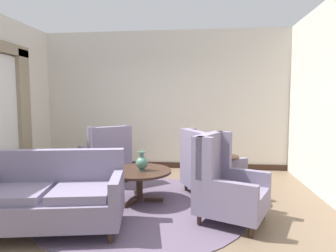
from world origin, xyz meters
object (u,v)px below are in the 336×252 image
object	(u,v)px
coffee_table	(139,175)
side_table	(223,175)
settee	(52,198)
armchair_near_sideboard	(208,168)
armchair_beside_settee	(106,158)
porcelain_vase	(142,162)
armchair_far_left	(225,185)

from	to	relation	value
coffee_table	side_table	distance (m)	1.26
settee	armchair_near_sideboard	distance (m)	2.36
armchair_beside_settee	side_table	xyz separation A→B (m)	(2.12, -0.90, -0.02)
porcelain_vase	settee	xyz separation A→B (m)	(-0.86, -1.05, -0.21)
settee	armchair_beside_settee	distance (m)	2.07
coffee_table	armchair_near_sideboard	distance (m)	1.10
porcelain_vase	armchair_far_left	bearing A→B (deg)	-23.72
settee	armchair_beside_settee	size ratio (longest dim) A/B	1.52
coffee_table	settee	bearing A→B (deg)	-127.33
armchair_beside_settee	side_table	bearing A→B (deg)	117.72
armchair_far_left	side_table	distance (m)	0.65
coffee_table	porcelain_vase	xyz separation A→B (m)	(0.04, -0.02, 0.20)
porcelain_vase	armchair_beside_settee	world-z (taller)	armchair_beside_settee
coffee_table	side_table	world-z (taller)	side_table
coffee_table	armchair_beside_settee	size ratio (longest dim) A/B	0.84
coffee_table	settee	world-z (taller)	settee
armchair_beside_settee	side_table	size ratio (longest dim) A/B	1.62
coffee_table	armchair_near_sideboard	size ratio (longest dim) A/B	0.90
coffee_table	settee	xyz separation A→B (m)	(-0.82, -1.07, -0.01)
coffee_table	porcelain_vase	bearing A→B (deg)	-29.10
porcelain_vase	side_table	distance (m)	1.24
coffee_table	settee	distance (m)	1.35
armchair_beside_settee	armchair_far_left	distance (m)	2.60
porcelain_vase	armchair_near_sideboard	world-z (taller)	armchair_near_sideboard
porcelain_vase	armchair_beside_settee	size ratio (longest dim) A/B	0.25
porcelain_vase	settee	distance (m)	1.37
coffee_table	side_table	bearing A→B (deg)	4.41
porcelain_vase	armchair_near_sideboard	distance (m)	1.08
armchair_near_sideboard	settee	bearing A→B (deg)	101.76
armchair_far_left	armchair_near_sideboard	bearing A→B (deg)	35.83
armchair_beside_settee	armchair_near_sideboard	bearing A→B (deg)	122.89
porcelain_vase	side_table	xyz separation A→B (m)	(1.22, 0.12, -0.19)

